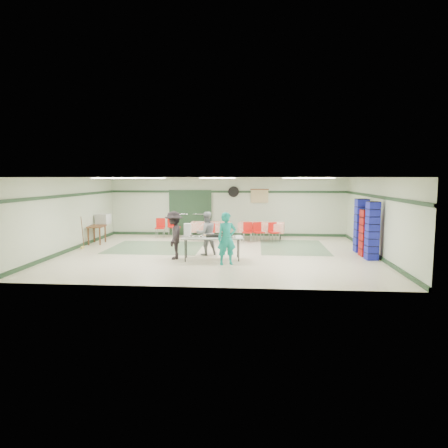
# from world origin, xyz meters

# --- Properties ---
(floor) EXTENTS (11.00, 11.00, 0.00)m
(floor) POSITION_xyz_m (0.00, 0.00, 0.00)
(floor) COLOR beige
(floor) RESTS_ON ground
(ceiling) EXTENTS (11.00, 11.00, 0.00)m
(ceiling) POSITION_xyz_m (0.00, 0.00, 2.70)
(ceiling) COLOR white
(ceiling) RESTS_ON wall_back
(wall_back) EXTENTS (11.00, 0.00, 11.00)m
(wall_back) POSITION_xyz_m (0.00, 4.50, 1.35)
(wall_back) COLOR #B8C2A6
(wall_back) RESTS_ON floor
(wall_front) EXTENTS (11.00, 0.00, 11.00)m
(wall_front) POSITION_xyz_m (0.00, -4.50, 1.35)
(wall_front) COLOR #B8C2A6
(wall_front) RESTS_ON floor
(wall_left) EXTENTS (0.00, 9.00, 9.00)m
(wall_left) POSITION_xyz_m (-5.50, 0.00, 1.35)
(wall_left) COLOR #B8C2A6
(wall_left) RESTS_ON floor
(wall_right) EXTENTS (0.00, 9.00, 9.00)m
(wall_right) POSITION_xyz_m (5.50, 0.00, 1.35)
(wall_right) COLOR #B8C2A6
(wall_right) RESTS_ON floor
(trim_back) EXTENTS (11.00, 0.06, 0.10)m
(trim_back) POSITION_xyz_m (0.00, 4.47, 2.05)
(trim_back) COLOR #1E3821
(trim_back) RESTS_ON wall_back
(baseboard_back) EXTENTS (11.00, 0.06, 0.12)m
(baseboard_back) POSITION_xyz_m (0.00, 4.47, 0.06)
(baseboard_back) COLOR #1E3821
(baseboard_back) RESTS_ON floor
(trim_left) EXTENTS (0.06, 9.00, 0.10)m
(trim_left) POSITION_xyz_m (-5.47, 0.00, 2.05)
(trim_left) COLOR #1E3821
(trim_left) RESTS_ON wall_back
(baseboard_left) EXTENTS (0.06, 9.00, 0.12)m
(baseboard_left) POSITION_xyz_m (-5.47, 0.00, 0.06)
(baseboard_left) COLOR #1E3821
(baseboard_left) RESTS_ON floor
(trim_right) EXTENTS (0.06, 9.00, 0.10)m
(trim_right) POSITION_xyz_m (5.47, 0.00, 2.05)
(trim_right) COLOR #1E3821
(trim_right) RESTS_ON wall_back
(baseboard_right) EXTENTS (0.06, 9.00, 0.12)m
(baseboard_right) POSITION_xyz_m (5.47, 0.00, 0.06)
(baseboard_right) COLOR #1E3821
(baseboard_right) RESTS_ON floor
(green_patch_a) EXTENTS (3.50, 3.00, 0.01)m
(green_patch_a) POSITION_xyz_m (-2.50, 1.00, 0.00)
(green_patch_a) COLOR #607F5C
(green_patch_a) RESTS_ON floor
(green_patch_b) EXTENTS (2.50, 3.50, 0.01)m
(green_patch_b) POSITION_xyz_m (2.80, 1.50, 0.00)
(green_patch_b) COLOR #607F5C
(green_patch_b) RESTS_ON floor
(double_door_left) EXTENTS (0.90, 0.06, 2.10)m
(double_door_left) POSITION_xyz_m (-2.20, 4.44, 1.05)
(double_door_left) COLOR #959895
(double_door_left) RESTS_ON floor
(double_door_right) EXTENTS (0.90, 0.06, 2.10)m
(double_door_right) POSITION_xyz_m (-1.25, 4.44, 1.05)
(double_door_right) COLOR #959895
(double_door_right) RESTS_ON floor
(door_frame) EXTENTS (2.00, 0.03, 2.15)m
(door_frame) POSITION_xyz_m (-1.73, 4.42, 1.05)
(door_frame) COLOR #1E3821
(door_frame) RESTS_ON floor
(wall_fan) EXTENTS (0.50, 0.10, 0.50)m
(wall_fan) POSITION_xyz_m (0.30, 4.44, 2.05)
(wall_fan) COLOR black
(wall_fan) RESTS_ON wall_back
(scroll_banner) EXTENTS (0.80, 0.02, 0.60)m
(scroll_banner) POSITION_xyz_m (1.50, 4.44, 1.85)
(scroll_banner) COLOR tan
(scroll_banner) RESTS_ON wall_back
(serving_table) EXTENTS (2.08, 1.03, 0.76)m
(serving_table) POSITION_xyz_m (-0.08, -1.13, 0.72)
(serving_table) COLOR #B8B9B3
(serving_table) RESTS_ON floor
(sheet_tray_right) EXTENTS (0.58, 0.46, 0.02)m
(sheet_tray_right) POSITION_xyz_m (0.43, -1.23, 0.77)
(sheet_tray_right) COLOR silver
(sheet_tray_right) RESTS_ON serving_table
(sheet_tray_mid) EXTENTS (0.62, 0.49, 0.02)m
(sheet_tray_mid) POSITION_xyz_m (-0.15, -1.03, 0.77)
(sheet_tray_mid) COLOR silver
(sheet_tray_mid) RESTS_ON serving_table
(sheet_tray_left) EXTENTS (0.63, 0.50, 0.02)m
(sheet_tray_left) POSITION_xyz_m (-0.62, -1.28, 0.77)
(sheet_tray_left) COLOR silver
(sheet_tray_left) RESTS_ON serving_table
(baking_pan) EXTENTS (0.49, 0.34, 0.08)m
(baking_pan) POSITION_xyz_m (-0.04, -1.16, 0.80)
(baking_pan) COLOR black
(baking_pan) RESTS_ON serving_table
(foam_box_stack) EXTENTS (0.25, 0.24, 0.42)m
(foam_box_stack) POSITION_xyz_m (-0.91, -1.06, 0.97)
(foam_box_stack) COLOR white
(foam_box_stack) RESTS_ON serving_table
(volunteer_teal) EXTENTS (0.69, 0.56, 1.63)m
(volunteer_teal) POSITION_xyz_m (0.46, -1.84, 0.82)
(volunteer_teal) COLOR teal
(volunteer_teal) RESTS_ON floor
(volunteer_grey) EXTENTS (0.91, 0.83, 1.52)m
(volunteer_grey) POSITION_xyz_m (-0.37, -0.32, 0.76)
(volunteer_grey) COLOR gray
(volunteer_grey) RESTS_ON floor
(volunteer_dark) EXTENTS (0.71, 1.10, 1.60)m
(volunteer_dark) POSITION_xyz_m (-1.35, -1.12, 0.80)
(volunteer_dark) COLOR black
(volunteer_dark) RESTS_ON floor
(dining_table_a) EXTENTS (2.02, 1.08, 0.77)m
(dining_table_a) POSITION_xyz_m (1.58, 3.19, 0.57)
(dining_table_a) COLOR #BF3512
(dining_table_a) RESTS_ON floor
(dining_table_b) EXTENTS (1.78, 0.88, 0.77)m
(dining_table_b) POSITION_xyz_m (-0.62, 3.19, 0.57)
(dining_table_b) COLOR #BF3512
(dining_table_b) RESTS_ON floor
(chair_a) EXTENTS (0.51, 0.51, 0.83)m
(chair_a) POSITION_xyz_m (1.44, 2.61, 0.51)
(chair_a) COLOR red
(chair_a) RESTS_ON floor
(chair_b) EXTENTS (0.41, 0.41, 0.83)m
(chair_b) POSITION_xyz_m (1.01, 2.62, 0.51)
(chair_b) COLOR red
(chair_b) RESTS_ON floor
(chair_c) EXTENTS (0.52, 0.52, 0.84)m
(chair_c) POSITION_xyz_m (2.08, 2.61, 0.51)
(chair_c) COLOR red
(chair_c) RESTS_ON floor
(chair_d) EXTENTS (0.44, 0.44, 0.78)m
(chair_d) POSITION_xyz_m (-0.58, 2.61, 0.47)
(chair_d) COLOR red
(chair_d) RESTS_ON floor
(chair_loose_a) EXTENTS (0.62, 0.62, 0.95)m
(chair_loose_a) POSITION_xyz_m (-2.40, 3.66, 0.58)
(chair_loose_a) COLOR red
(chair_loose_a) RESTS_ON floor
(chair_loose_b) EXTENTS (0.43, 0.43, 0.88)m
(chair_loose_b) POSITION_xyz_m (-2.93, 3.47, 0.54)
(chair_loose_b) COLOR red
(chair_loose_b) RESTS_ON floor
(crate_stack_blue_a) EXTENTS (0.44, 0.44, 1.94)m
(crate_stack_blue_a) POSITION_xyz_m (5.15, 0.64, 0.97)
(crate_stack_blue_a) COLOR #1A229E
(crate_stack_blue_a) RESTS_ON floor
(crate_stack_red) EXTENTS (0.45, 0.45, 1.62)m
(crate_stack_red) POSITION_xyz_m (5.15, -0.14, 0.81)
(crate_stack_red) COLOR maroon
(crate_stack_red) RESTS_ON floor
(crate_stack_blue_b) EXTENTS (0.40, 0.40, 1.92)m
(crate_stack_blue_b) POSITION_xyz_m (5.15, -0.76, 0.96)
(crate_stack_blue_b) COLOR #1A229E
(crate_stack_blue_b) RESTS_ON floor
(printer_table) EXTENTS (0.65, 0.94, 0.74)m
(printer_table) POSITION_xyz_m (-5.15, 1.69, 0.64)
(printer_table) COLOR brown
(printer_table) RESTS_ON floor
(office_printer) EXTENTS (0.56, 0.50, 0.42)m
(office_printer) POSITION_xyz_m (-5.15, 2.38, 0.95)
(office_printer) COLOR #ADAEA9
(office_printer) RESTS_ON printer_table
(broom) EXTENTS (0.05, 0.20, 1.21)m
(broom) POSITION_xyz_m (-5.23, 0.52, 0.63)
(broom) COLOR brown
(broom) RESTS_ON floor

